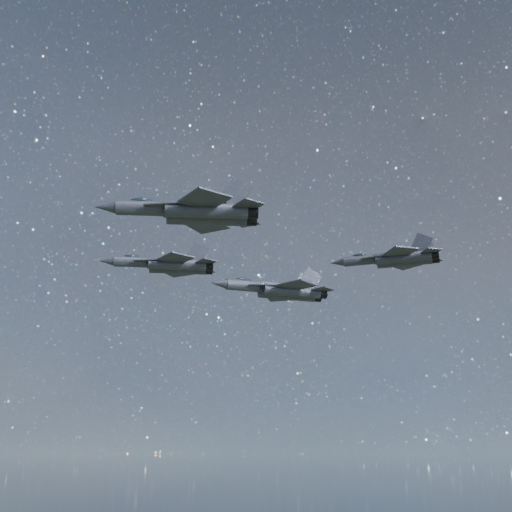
{
  "coord_description": "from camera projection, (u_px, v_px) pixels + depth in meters",
  "views": [
    {
      "loc": [
        7.97,
        -73.83,
        128.36
      ],
      "look_at": [
        1.86,
        1.12,
        153.27
      ],
      "focal_mm": 42.0,
      "sensor_mm": 36.0,
      "label": 1
    }
  ],
  "objects": [
    {
      "name": "jet_left",
      "position": [
        280.0,
        290.0,
        92.64
      ],
      "size": [
        18.97,
        12.53,
        4.85
      ],
      "rotation": [
        0.0,
        0.0,
        0.39
      ],
      "color": "#2F313B"
    },
    {
      "name": "jet_lead",
      "position": [
        168.0,
        265.0,
        86.02
      ],
      "size": [
        17.19,
        11.82,
        4.31
      ],
      "rotation": [
        0.0,
        0.0,
        0.2
      ],
      "color": "#2F313B"
    },
    {
      "name": "jet_right",
      "position": [
        194.0,
        212.0,
        57.23
      ],
      "size": [
        16.37,
        11.36,
        4.11
      ],
      "rotation": [
        0.0,
        0.0,
        0.15
      ],
      "color": "#2F313B"
    },
    {
      "name": "jet_slot",
      "position": [
        395.0,
        259.0,
        80.38
      ],
      "size": [
        15.31,
        10.46,
        3.84
      ],
      "rotation": [
        0.0,
        0.0,
        -0.23
      ],
      "color": "#2F313B"
    }
  ]
}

